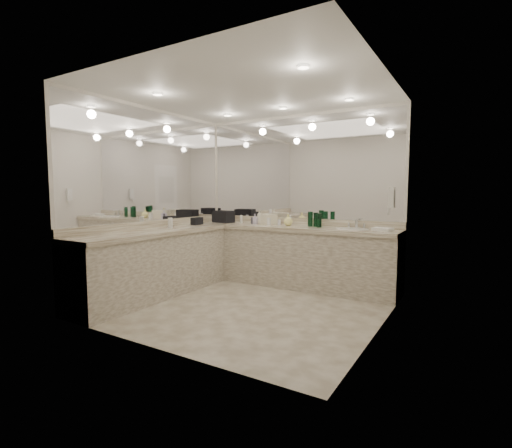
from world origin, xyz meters
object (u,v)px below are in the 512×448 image
Objects in this scene: hand_towel at (383,229)px; soap_bottle_c at (288,220)px; sink at (352,230)px; black_toiletry_bag at (223,217)px; soap_bottle_a at (260,217)px; soap_bottle_b at (255,219)px; wall_phone at (392,197)px; cream_cosmetic_case at (268,219)px.

hand_towel is 1.40m from soap_bottle_c.
sink is 0.41m from hand_towel.
sink is 2.54× the size of soap_bottle_c.
soap_bottle_a is at bearing 8.23° from black_toiletry_bag.
hand_towel is at bearing 0.95° from black_toiletry_bag.
black_toiletry_bag is at bearing -179.05° from hand_towel.
soap_bottle_b is (-1.96, -0.01, 0.06)m from hand_towel.
soap_bottle_a is at bearing 178.49° from hand_towel.
soap_bottle_c is at bearing -1.50° from soap_bottle_a.
soap_bottle_b is (0.60, 0.03, -0.01)m from black_toiletry_bag.
wall_phone is (0.61, -0.50, 0.46)m from sink.
soap_bottle_c is (1.15, 0.08, -0.01)m from black_toiletry_bag.
soap_bottle_b is (-1.55, -0.02, 0.09)m from sink.
wall_phone reaches higher than sink.
soap_bottle_b is (-2.16, 0.48, -0.37)m from wall_phone.
wall_phone is at bearing -68.19° from hand_towel.
black_toiletry_bag is 1.17× the size of cream_cosmetic_case.
black_toiletry_bag is 0.65m from soap_bottle_a.
wall_phone reaches higher than black_toiletry_bag.
sink is at bearing 0.59° from soap_bottle_b.
hand_towel is 1.96m from soap_bottle_b.
hand_towel is at bearing 0.39° from soap_bottle_b.
soap_bottle_b is (-0.05, -0.06, -0.03)m from soap_bottle_a.
soap_bottle_c reaches higher than soap_bottle_b.
black_toiletry_bag reaches higher than cream_cosmetic_case.
wall_phone is 2.81m from black_toiletry_bag.
soap_bottle_b is at bearing -129.72° from cream_cosmetic_case.
black_toiletry_bag is at bearing -178.79° from sink.
soap_bottle_c is (0.51, -0.01, -0.03)m from soap_bottle_a.
black_toiletry_bag is 2.04× the size of soap_bottle_b.
cream_cosmetic_case reaches higher than sink.
black_toiletry_bag is (-2.75, 0.45, -0.35)m from wall_phone.
soap_bottle_c is (0.56, 0.05, 0.00)m from soap_bottle_b.
hand_towel is (0.41, -0.00, 0.03)m from sink.
wall_phone reaches higher than soap_bottle_b.
soap_bottle_b is at bearing -179.41° from sink.
hand_towel is 1.91m from soap_bottle_a.
black_toiletry_bag reaches higher than hand_towel.
soap_bottle_a is (-0.13, -0.03, 0.03)m from cream_cosmetic_case.
black_toiletry_bag is 2.55m from hand_towel.
sink is 1.38m from cream_cosmetic_case.
hand_towel is at bearing 19.48° from cream_cosmetic_case.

